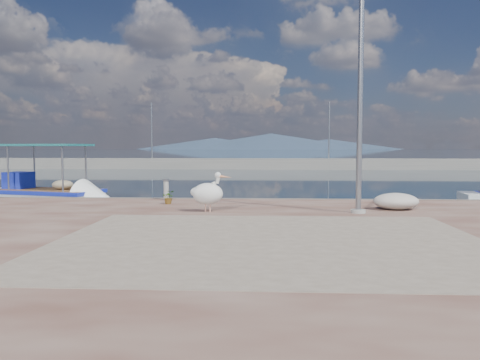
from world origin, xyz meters
The scene contains 11 objects.
ground centered at (0.00, 0.00, 0.00)m, with size 1400.00×1400.00×0.00m, color #162635.
quay centered at (0.00, -6.00, 0.25)m, with size 44.00×22.00×0.50m, color #4F2C22.
quay_patch centered at (1.00, -3.00, 0.50)m, with size 9.00×7.00×0.01m, color gray.
breakwater centered at (0.00, 40.00, 0.60)m, with size 120.00×2.20×7.50m.
mountains centered at (4.39, 650.00, 9.51)m, with size 370.00×280.00×22.00m.
boat_left centered at (-8.64, 7.16, 0.24)m, with size 6.63×3.57×3.04m.
pelican centered at (-0.83, 1.33, 1.07)m, with size 1.28×0.77×1.21m.
lamp_post centered at (3.67, 1.34, 3.80)m, with size 0.44×0.96×7.00m.
bollard_near centered at (-2.81, 4.53, 0.92)m, with size 0.26×0.26×0.78m.
potted_plant centered at (-2.44, 3.22, 0.74)m, with size 0.42×0.37×0.47m, color #33722D.
net_pile_d centered at (5.01, 2.14, 0.76)m, with size 1.40×1.05×0.52m, color beige.
Camera 1 is at (0.88, -12.71, 2.46)m, focal length 35.00 mm.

